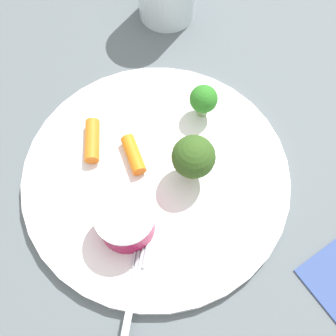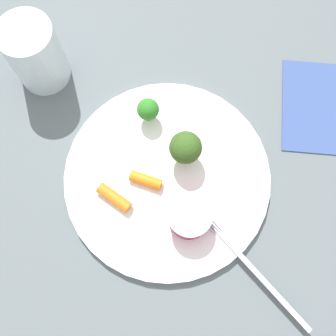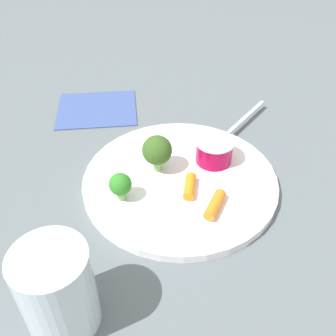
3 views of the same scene
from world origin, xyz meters
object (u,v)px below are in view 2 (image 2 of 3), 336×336
Objects in this scene: napkin at (329,107)px; plate at (171,178)px; broccoli_floret_1 at (151,110)px; carrot_stick_0 at (118,198)px; sauce_cup at (193,217)px; carrot_stick_1 at (149,180)px; drinking_glass at (39,54)px; broccoli_floret_0 at (189,148)px; fork at (257,269)px.

plate is at bearing 114.57° from napkin.
broccoli_floret_1 is 0.13m from carrot_stick_0.
carrot_stick_0 is 0.33m from napkin.
sauce_cup reaches higher than carrot_stick_1.
napkin is (-0.06, -0.41, -0.05)m from drinking_glass.
carrot_stick_1 reaches higher than napkin.
broccoli_floret_0 is at bearing -139.83° from broccoli_floret_1.
napkin is at bearing -85.95° from broccoli_floret_1.
broccoli_floret_1 is 0.26m from napkin.
plate is 4.85× the size of broccoli_floret_0.
sauce_cup is (-0.06, -0.03, 0.02)m from plate.
broccoli_floret_1 is at bearing 32.39° from fork.
drinking_glass reaches higher than sauce_cup.
broccoli_floret_0 is 1.20× the size of carrot_stick_0.
plate is 0.07m from sauce_cup.
fork is (-0.09, -0.18, -0.01)m from carrot_stick_0.
carrot_stick_0 and carrot_stick_1 have the same top height.
napkin is (0.23, -0.12, -0.01)m from fork.
fork is 1.43× the size of drinking_glass.
sauce_cup reaches higher than fork.
fork is at bearing -130.33° from carrot_stick_1.
fork is at bearing -138.73° from plate.
napkin is at bearing -65.43° from plate.
plate is 2.68× the size of drinking_glass.
sauce_cup is at bearing -136.98° from drinking_glass.
fork is at bearing -128.93° from sauce_cup.
drinking_glass reaches higher than carrot_stick_0.
carrot_stick_1 is 0.29× the size of fork.
broccoli_floret_1 is at bearing -116.53° from drinking_glass.
broccoli_floret_0 is 0.24m from drinking_glass.
fork is (-0.15, -0.08, -0.03)m from broccoli_floret_0.
broccoli_floret_1 is (0.09, 0.03, 0.03)m from plate.
fork is 1.04× the size of napkin.
sauce_cup is at bearing -177.34° from broccoli_floret_0.
broccoli_floret_1 is at bearing 16.27° from plate.
fork is 0.40m from drinking_glass.
fork reaches higher than plate.
broccoli_floret_1 is 0.25m from fork.
broccoli_floret_1 is 0.29× the size of napkin.
napkin is at bearing -66.57° from carrot_stick_1.
fork is at bearing 151.76° from napkin.
broccoli_floret_0 is at bearing -123.65° from drinking_glass.
carrot_stick_1 is at bearing 178.02° from broccoli_floret_1.
drinking_glass is (0.17, 0.15, 0.03)m from carrot_stick_1.
broccoli_floret_1 is 0.85× the size of carrot_stick_0.
sauce_cup is 0.10m from carrot_stick_0.
drinking_glass is (0.16, 0.18, 0.05)m from plate.
plate is 0.03m from carrot_stick_1.
sauce_cup reaches higher than napkin.
drinking_glass is at bearing 63.47° from broccoli_floret_1.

